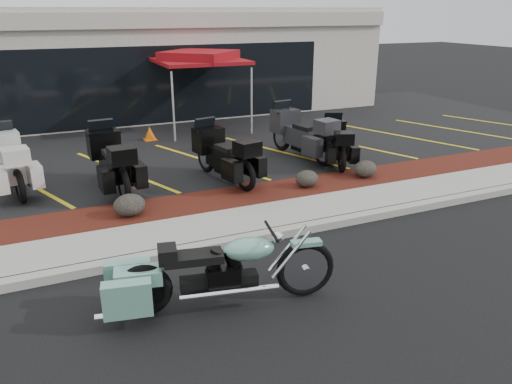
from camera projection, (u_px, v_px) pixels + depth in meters
name	position (u px, v px, depth m)	size (l,w,h in m)	color
ground	(312.00, 255.00, 8.49)	(90.00, 90.00, 0.00)	black
curb	(288.00, 231.00, 9.23)	(24.00, 0.25, 0.15)	gray
sidewalk	(272.00, 217.00, 9.84)	(24.00, 1.20, 0.15)	gray
mulch_bed	(248.00, 198.00, 10.86)	(24.00, 1.20, 0.16)	#3B170D
upper_lot	(180.00, 141.00, 15.50)	(26.00, 9.60, 0.15)	black
dealership_building	(136.00, 60.00, 20.22)	(18.00, 8.16, 4.00)	gray
boulder_left	(129.00, 205.00, 9.64)	(0.61, 0.51, 0.43)	black
boulder_mid	(307.00, 179.00, 11.24)	(0.53, 0.44, 0.38)	black
boulder_right	(365.00, 169.00, 11.88)	(0.57, 0.47, 0.40)	black
hero_cruiser	(305.00, 261.00, 7.10)	(3.22, 0.82, 1.13)	#69A493
touring_white	(4.00, 151.00, 11.51)	(2.43, 0.93, 1.41)	silver
touring_black_front	(103.00, 149.00, 11.63)	(2.46, 0.94, 1.43)	black
touring_black_mid	(206.00, 145.00, 12.13)	(2.34, 0.89, 1.36)	black
touring_grey	(282.00, 126.00, 13.97)	(2.47, 0.94, 1.44)	#2B2C30
touring_black_rear	(332.00, 134.00, 13.53)	(2.09, 0.80, 1.22)	black
traffic_cone	(150.00, 133.00, 15.30)	(0.36, 0.36, 0.42)	#DE5C07
popup_canopy	(199.00, 58.00, 15.99)	(2.83, 2.83, 2.54)	silver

